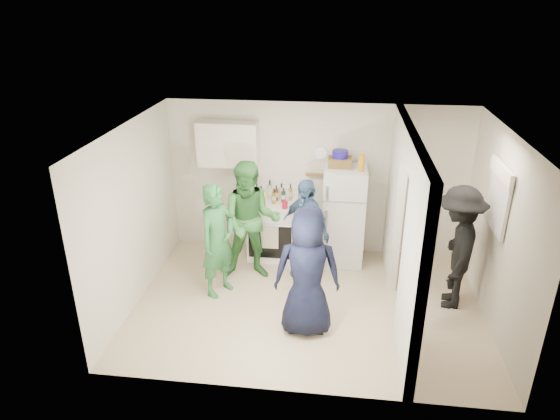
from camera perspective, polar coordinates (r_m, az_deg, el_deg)
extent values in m
plane|color=#CAB78E|center=(7.16, 3.16, -10.68)|extent=(4.80, 4.80, 0.00)
plane|color=silver|center=(8.11, 4.21, 3.50)|extent=(4.80, 0.00, 4.80)
plane|color=silver|center=(5.05, 2.07, -9.74)|extent=(4.80, 0.00, 4.80)
plane|color=silver|center=(7.08, -16.37, -0.51)|extent=(0.00, 3.40, 3.40)
plane|color=silver|center=(6.85, 23.88, -2.49)|extent=(0.00, 3.40, 3.40)
plane|color=white|center=(6.11, 3.68, 9.09)|extent=(4.80, 4.80, 0.00)
cube|color=silver|center=(7.59, 13.05, 1.49)|extent=(0.12, 1.20, 2.50)
cube|color=silver|center=(5.62, 15.01, -6.90)|extent=(0.12, 1.20, 2.50)
cube|color=silver|center=(6.22, 14.81, 6.69)|extent=(0.12, 1.00, 0.40)
cube|color=white|center=(8.16, -0.84, -2.22)|extent=(0.79, 0.66, 0.94)
cube|color=silver|center=(7.93, -5.97, 7.54)|extent=(0.95, 0.34, 0.70)
cube|color=silver|center=(7.94, 7.26, -0.66)|extent=(0.65, 0.63, 1.58)
cube|color=brown|center=(7.67, 6.84, 5.45)|extent=(0.35, 0.25, 0.15)
cylinder|color=navy|center=(7.63, 6.89, 6.37)|extent=(0.24, 0.24, 0.11)
cylinder|color=orange|center=(7.52, 9.29, 5.33)|extent=(0.09, 0.09, 0.25)
cylinder|color=white|center=(7.94, 4.66, 6.48)|extent=(0.22, 0.02, 0.22)
cube|color=olive|center=(8.03, 4.21, 4.05)|extent=(0.35, 0.08, 0.03)
cube|color=black|center=(6.87, 23.83, 1.25)|extent=(0.03, 0.70, 0.80)
cube|color=white|center=(6.86, 23.72, 1.26)|extent=(0.04, 0.76, 0.86)
cube|color=white|center=(6.74, 23.99, 4.02)|extent=(0.04, 0.82, 0.18)
cylinder|color=#E3F814|center=(7.74, -1.96, 1.10)|extent=(0.09, 0.09, 0.25)
cylinder|color=#AC0B25|center=(7.74, 0.55, 0.60)|extent=(0.09, 0.09, 0.12)
imported|color=#2D7134|center=(7.06, -7.12, -3.48)|extent=(0.66, 0.73, 1.67)
imported|color=#367A38|center=(7.38, -3.37, -1.33)|extent=(0.97, 0.80, 1.84)
imported|color=#3A5780|center=(7.44, 2.91, -2.21)|extent=(0.95, 0.91, 1.58)
imported|color=black|center=(6.21, 3.13, -7.08)|extent=(0.88, 0.61, 1.72)
imported|color=black|center=(7.13, 19.51, -4.10)|extent=(0.85, 1.23, 1.75)
cylinder|color=maroon|center=(8.05, -2.66, 2.12)|extent=(0.07, 0.07, 0.28)
cylinder|color=#204F1A|center=(7.84, -2.18, 1.68)|extent=(0.07, 0.07, 0.32)
cylinder|color=#9EA5AB|center=(8.06, -1.17, 2.34)|extent=(0.08, 0.08, 0.32)
cylinder|color=brown|center=(7.88, -0.68, 1.57)|extent=(0.06, 0.06, 0.26)
cylinder|color=#A5A9B7|center=(8.09, 0.17, 2.19)|extent=(0.08, 0.08, 0.26)
cylinder|color=#13351F|center=(7.94, 0.39, 1.69)|extent=(0.07, 0.07, 0.24)
cylinder|color=olive|center=(8.00, 1.20, 2.04)|extent=(0.06, 0.06, 0.29)
cylinder|color=silver|center=(7.86, -3.06, 1.52)|extent=(0.07, 0.07, 0.27)
cylinder|color=#53370E|center=(8.01, -0.41, 1.96)|extent=(0.06, 0.06, 0.26)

